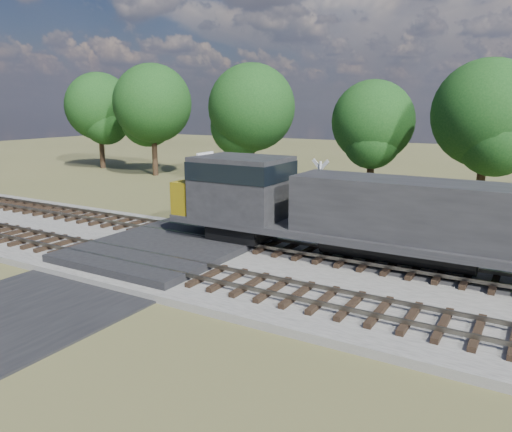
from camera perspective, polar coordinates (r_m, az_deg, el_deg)
The scene contains 9 objects.
ground at distance 24.17m, azimuth -10.48°, elevation -4.63°, with size 160.00×160.00×0.00m, color brown.
ballast_bed at distance 19.84m, azimuth 13.21°, elevation -8.17°, with size 140.00×10.00×0.30m, color gray.
road at distance 24.15m, azimuth -10.48°, elevation -4.54°, with size 7.00×60.00×0.08m, color black.
crossing_panel at distance 24.44m, azimuth -9.74°, elevation -3.64°, with size 7.00×9.00×0.62m, color #262628.
track_near at distance 20.67m, azimuth -7.57°, elevation -6.30°, with size 140.00×2.60×0.33m.
track_far at distance 24.61m, azimuth -0.39°, elevation -3.10°, with size 140.00×2.60×0.33m.
crossing_signal_far at distance 27.10m, azimuth 7.09°, elevation 1.25°, with size 1.71×0.47×4.29m.
equipment_shed at distance 28.32m, azimuth 21.05°, elevation 0.17°, with size 4.60×4.60×2.75m.
treeline at distance 38.41m, azimuth 20.07°, elevation 11.45°, with size 79.66×11.72×11.37m.
Camera 1 is at (15.29, -17.32, 7.06)m, focal length 35.00 mm.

